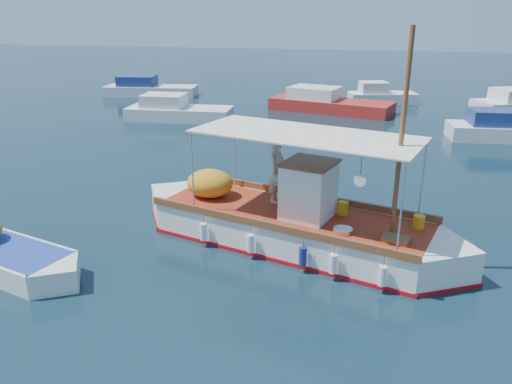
# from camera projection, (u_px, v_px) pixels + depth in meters

# --- Properties ---
(ground) EXTENTS (160.00, 160.00, 0.00)m
(ground) POSITION_uv_depth(u_px,v_px,m) (290.00, 252.00, 14.41)
(ground) COLOR black
(ground) RESTS_ON ground
(fishing_caique) EXTENTS (10.21, 4.92, 6.48)m
(fishing_caique) POSITION_uv_depth(u_px,v_px,m) (289.00, 224.00, 14.87)
(fishing_caique) COLOR white
(fishing_caique) RESTS_ON ground
(dinghy) EXTENTS (5.56, 2.67, 1.41)m
(dinghy) POSITION_uv_depth(u_px,v_px,m) (0.00, 257.00, 13.53)
(dinghy) COLOR white
(dinghy) RESTS_ON ground
(bg_boat_nw) EXTENTS (6.74, 2.86, 1.80)m
(bg_boat_nw) POSITION_uv_depth(u_px,v_px,m) (176.00, 112.00, 31.75)
(bg_boat_nw) COLOR silver
(bg_boat_nw) RESTS_ON ground
(bg_boat_n) EXTENTS (8.77, 4.89, 1.80)m
(bg_boat_n) POSITION_uv_depth(u_px,v_px,m) (327.00, 104.00, 34.47)
(bg_boat_n) COLOR #A9231C
(bg_boat_n) RESTS_ON ground
(bg_boat_ne) EXTENTS (6.88, 2.80, 1.80)m
(bg_boat_ne) POSITION_uv_depth(u_px,v_px,m) (509.00, 131.00, 26.81)
(bg_boat_ne) COLOR silver
(bg_boat_ne) RESTS_ON ground
(bg_boat_far_w) EXTENTS (7.60, 3.30, 1.80)m
(bg_boat_far_w) POSITION_uv_depth(u_px,v_px,m) (148.00, 90.00, 40.70)
(bg_boat_far_w) COLOR silver
(bg_boat_far_w) RESTS_ON ground
(bg_boat_far_n) EXTENTS (5.23, 3.19, 1.80)m
(bg_boat_far_n) POSITION_uv_depth(u_px,v_px,m) (380.00, 97.00, 37.33)
(bg_boat_far_n) COLOR silver
(bg_boat_far_n) RESTS_ON ground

